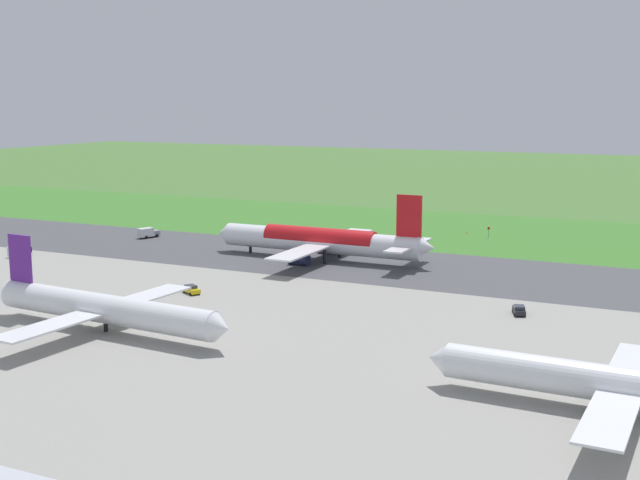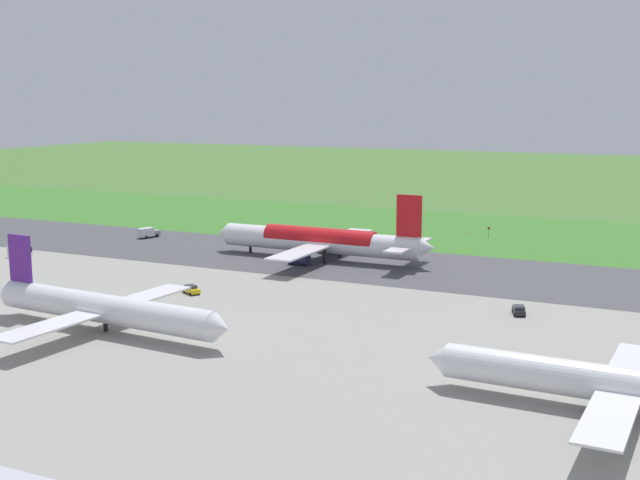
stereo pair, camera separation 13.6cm
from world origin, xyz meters
TOP-DOWN VIEW (x-y plane):
  - ground_plane at (0.00, 0.00)m, footprint 800.00×800.00m
  - runway_asphalt at (0.00, 0.00)m, footprint 600.00×38.42m
  - apron_concrete at (0.00, 71.93)m, footprint 440.00×110.00m
  - grass_verge_foreground at (0.00, -48.65)m, footprint 600.00×80.00m
  - airliner_main at (9.76, 0.00)m, footprint 53.99×44.05m
  - airliner_parked_near at (-60.21, 68.85)m, footprint 44.99×36.75m
  - airliner_parked_mid at (15.69, 67.06)m, footprint 47.42×38.82m
  - service_truck_baggage at (63.49, -7.33)m, footprint 3.95×6.21m
  - service_car_followme at (-40.81, 29.17)m, footprint 3.08×4.56m
  - service_truck_fuel at (74.82, 26.16)m, footprint 2.79×5.99m
  - service_car_ops at (17.73, 40.14)m, footprint 4.54×3.66m
  - no_stopping_sign at (-17.12, -45.49)m, footprint 0.60×0.10m
  - traffic_cone_orange at (-10.20, -49.62)m, footprint 0.40×0.40m

SIDE VIEW (x-z plane):
  - ground_plane at x=0.00m, z-range 0.00..0.00m
  - grass_verge_foreground at x=0.00m, z-range 0.00..0.04m
  - apron_concrete at x=0.00m, z-range 0.00..0.05m
  - runway_asphalt at x=0.00m, z-range 0.00..0.06m
  - traffic_cone_orange at x=-10.20m, z-range 0.00..0.55m
  - service_car_followme at x=-40.81m, z-range 0.03..1.65m
  - service_car_ops at x=17.73m, z-range 0.03..1.65m
  - service_truck_baggage at x=63.49m, z-range 0.08..2.73m
  - service_truck_fuel at x=74.82m, z-range 0.08..2.73m
  - no_stopping_sign at x=-17.12m, z-range 0.26..3.09m
  - airliner_parked_near at x=-60.21m, z-range -2.98..10.17m
  - airliner_parked_mid at x=15.69m, z-range -3.14..10.70m
  - airliner_main at x=9.76m, z-range -3.59..12.29m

